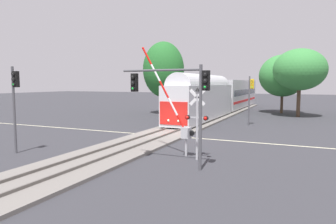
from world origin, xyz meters
The scene contains 12 objects.
ground_plane centered at (0.00, 0.00, 0.00)m, with size 220.00×220.00×0.00m, color #333338.
road_centre_stripe centered at (0.00, 0.00, 0.00)m, with size 44.00×0.20×0.01m.
railway_track centered at (0.00, 0.00, 0.10)m, with size 4.40×80.00×0.32m.
commuter_train centered at (0.00, 20.76, 2.79)m, with size 3.04×39.62×5.16m.
crossing_gate_near centered at (4.11, -6.10, 2.15)m, with size 3.55×0.40×6.74m.
crossing_signal_mast centered at (5.39, -6.71, 2.58)m, with size 1.36×0.44×4.23m.
traffic_signal_near_right centered at (4.92, -8.70, 4.07)m, with size 4.95×0.38×5.39m.
traffic_signal_near_left centered at (-5.60, -9.81, 3.69)m, with size 0.53×0.38×5.50m.
traffic_signal_far_side centered at (5.77, 9.47, 3.47)m, with size 0.53×0.38×5.18m.
oak_behind_train centered at (-7.85, 17.13, 6.40)m, with size 5.93×5.93×10.40m.
elm_centre_background centered at (7.83, 24.99, 5.53)m, with size 6.77×6.77×8.62m.
oak_far_right centered at (10.20, 20.57, 6.21)m, with size 6.74×6.74×8.95m.
Camera 1 is at (11.07, -23.47, 4.46)m, focal length 32.92 mm.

